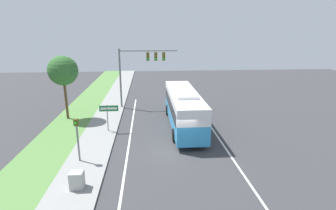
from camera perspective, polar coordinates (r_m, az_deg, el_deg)
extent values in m
plane|color=#38383A|center=(19.51, 2.03, -9.66)|extent=(80.00, 80.00, 0.00)
cube|color=gray|center=(19.81, -16.36, -9.74)|extent=(2.80, 80.00, 0.12)
cube|color=#568442|center=(20.71, -25.18, -9.53)|extent=(3.60, 80.00, 0.10)
cube|color=silver|center=(19.46, -8.73, -9.91)|extent=(0.14, 30.00, 0.01)
cube|color=silver|center=(20.21, 12.35, -9.08)|extent=(0.14, 30.00, 0.01)
cube|color=#3393D1|center=(23.79, 3.34, -1.93)|extent=(2.42, 11.09, 1.52)
cube|color=white|center=(23.41, 3.39, 1.30)|extent=(2.42, 11.09, 1.24)
cube|color=black|center=(23.52, 3.37, 0.29)|extent=(2.46, 10.20, 0.94)
cube|color=white|center=(22.44, 3.71, 2.61)|extent=(1.69, 3.88, 0.24)
cylinder|color=black|center=(27.12, -0.10, -1.07)|extent=(0.28, 1.06, 1.06)
cylinder|color=black|center=(27.40, 4.74, -0.96)|extent=(0.28, 1.06, 1.06)
cylinder|color=black|center=(20.66, 1.40, -6.56)|extent=(0.28, 1.06, 1.06)
cylinder|color=black|center=(21.02, 7.74, -6.31)|extent=(0.28, 1.06, 1.06)
cylinder|color=slate|center=(29.51, -10.33, 5.58)|extent=(0.20, 0.20, 6.60)
cylinder|color=slate|center=(28.99, -4.28, 11.70)|extent=(6.31, 0.14, 0.14)
cube|color=#47470F|center=(29.04, -4.41, 10.48)|extent=(0.32, 0.28, 0.90)
sphere|color=#1ED838|center=(28.88, -4.40, 9.95)|extent=(0.18, 0.18, 0.18)
cube|color=#47470F|center=(29.06, -2.67, 10.51)|extent=(0.32, 0.28, 0.90)
sphere|color=#1ED838|center=(28.90, -2.65, 9.99)|extent=(0.18, 0.18, 0.18)
cube|color=#47470F|center=(29.10, -0.94, 10.53)|extent=(0.32, 0.28, 0.90)
sphere|color=#1ED838|center=(28.94, -0.91, 10.01)|extent=(0.18, 0.18, 0.18)
cylinder|color=slate|center=(18.08, -19.01, -7.43)|extent=(0.12, 0.12, 3.02)
cube|color=#47470F|center=(17.64, -19.38, -3.56)|extent=(0.28, 0.24, 0.44)
sphere|color=#1ED838|center=(17.50, -19.50, -3.72)|extent=(0.14, 0.14, 0.14)
cylinder|color=slate|center=(22.92, -13.03, -2.90)|extent=(0.08, 0.08, 2.41)
cube|color=#196B33|center=(22.63, -12.77, -0.73)|extent=(1.59, 0.03, 0.50)
cube|color=white|center=(22.61, -12.78, -0.74)|extent=(1.35, 0.01, 0.18)
cube|color=#A8A8A3|center=(15.56, -19.21, -15.15)|extent=(0.72, 0.64, 0.96)
cylinder|color=brown|center=(27.15, -21.31, 1.17)|extent=(0.24, 0.24, 3.90)
sphere|color=#33662D|center=(26.64, -21.90, 6.97)|extent=(2.78, 2.78, 2.78)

